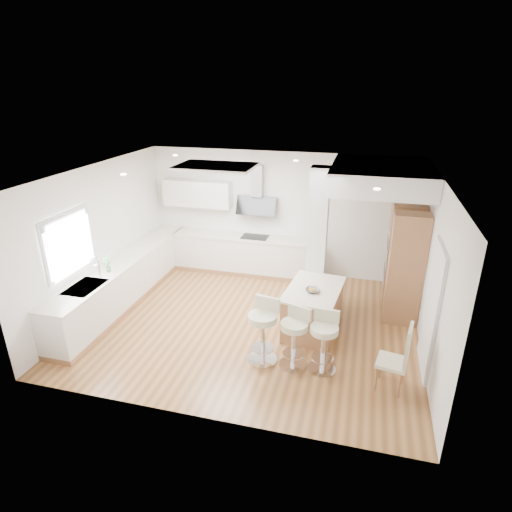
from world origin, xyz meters
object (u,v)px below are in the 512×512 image
(bar_stool_c, at_px, (324,339))
(dining_chair, at_px, (400,356))
(bar_stool_a, at_px, (263,327))
(bar_stool_b, at_px, (295,335))
(peninsula, at_px, (313,309))

(bar_stool_c, distance_m, dining_chair, 1.11)
(bar_stool_c, bearing_deg, dining_chair, -6.22)
(bar_stool_a, distance_m, bar_stool_b, 0.51)
(peninsula, relative_size, bar_stool_c, 1.46)
(bar_stool_a, xyz_separation_m, bar_stool_c, (0.96, -0.01, -0.05))
(peninsula, xyz_separation_m, bar_stool_a, (-0.64, -1.12, 0.19))
(bar_stool_a, height_order, bar_stool_c, bar_stool_a)
(peninsula, distance_m, dining_chair, 1.93)
(bar_stool_a, relative_size, bar_stool_b, 1.08)
(peninsula, xyz_separation_m, bar_stool_b, (-0.14, -1.13, 0.14))
(peninsula, height_order, bar_stool_b, bar_stool_b)
(bar_stool_c, relative_size, dining_chair, 0.93)
(bar_stool_a, height_order, bar_stool_b, bar_stool_a)
(peninsula, xyz_separation_m, dining_chair, (1.41, -1.31, 0.15))
(bar_stool_b, bearing_deg, bar_stool_c, 18.54)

